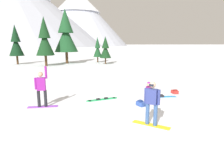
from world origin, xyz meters
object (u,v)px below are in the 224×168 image
at_px(snowboarder_background, 152,92).
at_px(pine_tree_broad, 45,39).
at_px(pine_tree_tall, 98,49).
at_px(backpack_red, 175,92).
at_px(backpack_blue, 141,103).
at_px(loose_snowboard_near_left, 102,99).
at_px(snowboarder_foreground, 152,103).
at_px(snowboarder_midground, 41,88).
at_px(pine_tree_leaning, 66,34).
at_px(pine_tree_slender, 16,43).
at_px(pine_tree_short, 105,49).

height_order(snowboarder_background, pine_tree_broad, pine_tree_broad).
xyz_separation_m(pine_tree_tall, pine_tree_broad, (-7.13, -4.90, 1.40)).
distance_m(backpack_red, pine_tree_broad, 20.66).
bearing_deg(snowboarder_background, backpack_blue, -120.86).
relative_size(loose_snowboard_near_left, pine_tree_tall, 0.45).
bearing_deg(snowboarder_background, snowboarder_foreground, -104.79).
distance_m(snowboarder_midground, snowboarder_background, 6.12).
relative_size(snowboarder_midground, snowboarder_background, 1.12).
bearing_deg(snowboarder_foreground, backpack_red, 60.15).
bearing_deg(pine_tree_leaning, loose_snowboard_near_left, -76.13).
height_order(backpack_blue, pine_tree_slender, pine_tree_slender).
relative_size(backpack_red, backpack_blue, 0.97).
distance_m(pine_tree_tall, pine_tree_broad, 8.76).
relative_size(snowboarder_midground, backpack_red, 3.79).
xyz_separation_m(snowboarder_foreground, snowboarder_background, (1.07, 4.05, -0.60)).
relative_size(snowboarder_background, backpack_red, 3.38).
xyz_separation_m(pine_tree_short, pine_tree_leaning, (-5.97, 1.12, 2.20)).
bearing_deg(pine_tree_broad, pine_tree_short, 14.86).
bearing_deg(snowboarder_background, pine_tree_tall, 98.45).
bearing_deg(backpack_red, pine_tree_broad, 126.50).
relative_size(pine_tree_short, pine_tree_broad, 0.62).
bearing_deg(snowboarder_foreground, snowboarder_midground, 151.86).
bearing_deg(pine_tree_broad, pine_tree_tall, 34.48).
xyz_separation_m(snowboarder_midground, pine_tree_short, (3.83, 20.83, 1.29)).
bearing_deg(snowboarder_foreground, pine_tree_leaning, 105.88).
distance_m(snowboarder_background, pine_tree_tall, 22.37).
relative_size(snowboarder_midground, pine_tree_tall, 0.50).
bearing_deg(pine_tree_tall, snowboarder_midground, -96.38).
relative_size(snowboarder_foreground, backpack_red, 3.21).
bearing_deg(snowboarder_foreground, pine_tree_broad, 113.76).
height_order(snowboarder_midground, loose_snowboard_near_left, snowboarder_midground).
distance_m(backpack_blue, pine_tree_slender, 25.77).
bearing_deg(pine_tree_short, pine_tree_broad, -165.14).
bearing_deg(pine_tree_leaning, backpack_red, -63.65).
relative_size(loose_snowboard_near_left, backpack_red, 3.43).
distance_m(backpack_blue, pine_tree_tall, 23.86).
relative_size(pine_tree_leaning, pine_tree_broad, 1.23).
relative_size(snowboarder_midground, pine_tree_broad, 0.31).
height_order(snowboarder_midground, pine_tree_slender, pine_tree_slender).
bearing_deg(backpack_blue, snowboarder_midground, 178.42).
bearing_deg(backpack_red, pine_tree_short, 101.51).
bearing_deg(pine_tree_slender, backpack_red, -48.07).
bearing_deg(pine_tree_slender, backpack_blue, -56.11).
height_order(snowboarder_foreground, pine_tree_tall, pine_tree_tall).
bearing_deg(backpack_blue, pine_tree_leaning, 107.80).
relative_size(snowboarder_foreground, pine_tree_broad, 0.26).
height_order(loose_snowboard_near_left, pine_tree_tall, pine_tree_tall).
height_order(pine_tree_short, pine_tree_slender, pine_tree_slender).
bearing_deg(snowboarder_foreground, pine_tree_short, 92.46).
bearing_deg(backpack_red, snowboarder_midground, -163.51).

